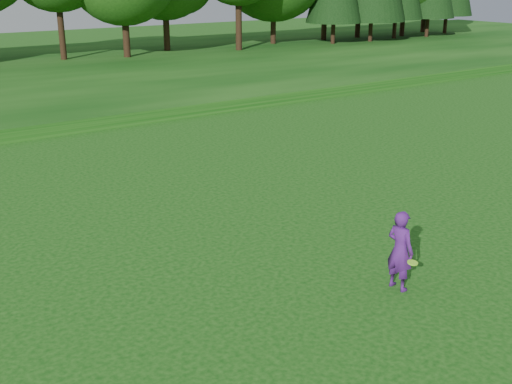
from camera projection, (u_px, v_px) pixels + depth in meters
ground at (335, 357)px, 11.56m from camera, size 140.00×140.00×0.00m
walking_path at (19, 136)px, 27.07m from camera, size 130.00×1.60×0.04m
woman at (400, 250)px, 13.81m from camera, size 0.48×0.82×1.80m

